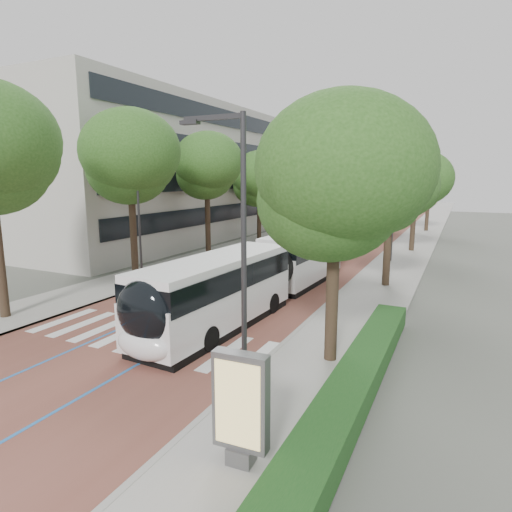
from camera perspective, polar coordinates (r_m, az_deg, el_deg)
The scene contains 21 objects.
ground at distance 18.14m, azimuth -16.72°, elevation -11.32°, with size 160.00×160.00×0.00m, color #51544C.
road at distance 53.95m, azimuth 13.21°, elevation 3.18°, with size 11.00×140.00×0.02m, color brown.
sidewalk_left at distance 56.04m, azimuth 5.70°, elevation 3.72°, with size 4.00×140.00×0.12m, color gray.
sidewalk_right at distance 52.83m, azimuth 21.17°, elevation 2.65°, with size 4.00×140.00×0.12m, color gray.
kerb_left at distance 55.42m, azimuth 7.55°, elevation 3.60°, with size 0.20×140.00×0.14m, color gray.
kerb_right at distance 53.02m, azimuth 19.12°, elevation 2.81°, with size 0.20×140.00×0.14m, color gray.
zebra_crossing at distance 18.70m, azimuth -14.17°, elevation -10.44°, with size 10.55×3.60×0.01m.
lane_line_left at distance 54.31m, azimuth 11.56°, elevation 3.31°, with size 0.12×126.00×0.01m, color #2467B4.
lane_line_right at distance 53.62m, azimuth 14.88°, elevation 3.08°, with size 0.12×126.00×0.01m, color #2467B4.
office_building at distance 50.88m, azimuth -12.07°, elevation 10.70°, with size 18.11×40.00×14.00m.
hedge at distance 13.92m, azimuth 13.26°, elevation -15.71°, with size 1.20×14.00×0.80m, color #184618.
streetlight_near at distance 10.68m, azimuth -2.50°, elevation 0.87°, with size 1.82×0.20×8.00m.
streetlight_far at distance 34.68m, azimuth 17.63°, elevation 7.04°, with size 1.82×0.20×8.00m.
lamp_post_left at distance 27.03m, azimuth -15.33°, elevation 4.84°, with size 0.14×0.14×8.00m, color #2F2F31.
trees_left at distance 40.10m, azimuth -2.70°, elevation 11.00°, with size 6.25×60.65×10.21m.
trees_right at distance 32.21m, azimuth 19.06°, elevation 8.87°, with size 5.87×47.34×8.79m.
lead_bus at distance 22.01m, azimuth 0.45°, elevation -2.58°, with size 3.52×18.51×3.20m.
bus_queued_0 at distance 37.46m, azimuth 10.26°, elevation 2.67°, with size 3.17×12.51×3.20m.
bus_queued_1 at distance 49.90m, azimuth 14.87°, elevation 4.40°, with size 3.31×12.53×3.20m.
bus_queued_2 at distance 62.11m, azimuth 16.57°, elevation 5.45°, with size 3.05×12.49×3.20m.
ad_panel at distance 10.18m, azimuth -2.05°, elevation -19.42°, with size 1.31×0.53×2.68m.
Camera 1 is at (11.62, -12.27, 6.60)m, focal length 30.00 mm.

